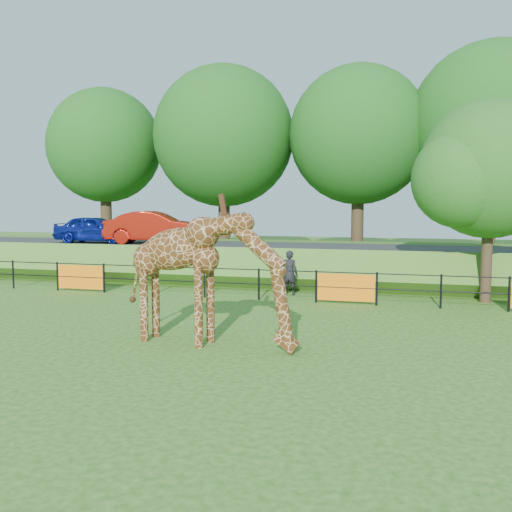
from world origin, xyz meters
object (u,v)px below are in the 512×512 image
object	(u,v)px
car_red	(155,227)
tree_east	(493,175)
car_blue	(95,229)
giraffe	(209,279)
visitor	(289,273)

from	to	relation	value
car_red	tree_east	distance (m)	15.12
car_blue	tree_east	xyz separation A→B (m)	(17.33, -3.95, 2.20)
giraffe	car_blue	world-z (taller)	giraffe
car_red	tree_east	xyz separation A→B (m)	(14.33, -4.33, 2.10)
tree_east	car_red	bearing A→B (deg)	163.20
car_blue	visitor	size ratio (longest dim) A/B	2.36
visitor	tree_east	distance (m)	7.64
car_red	visitor	bearing A→B (deg)	-132.41
car_red	car_blue	bearing A→B (deg)	86.35
tree_east	visitor	bearing A→B (deg)	-177.59
visitor	giraffe	bearing A→B (deg)	93.31
car_blue	visitor	distance (m)	11.41
car_blue	giraffe	bearing A→B (deg)	-143.21
giraffe	car_red	size ratio (longest dim) A/B	0.95
car_red	giraffe	bearing A→B (deg)	-160.37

